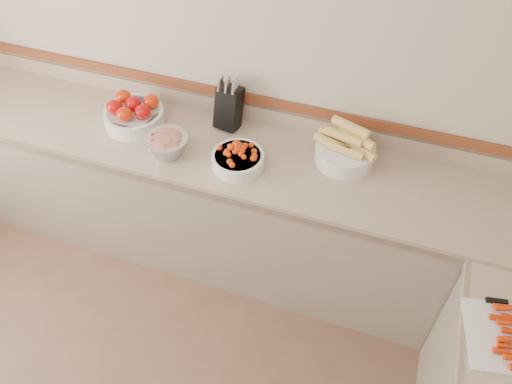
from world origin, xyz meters
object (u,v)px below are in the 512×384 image
(tomato_bowl, at_px, (134,114))
(corn_bowl, at_px, (345,150))
(knife_block, at_px, (229,107))
(rhubarb_bowl, at_px, (167,144))
(cherry_tomato_bowl, at_px, (238,158))

(tomato_bowl, xyz_separation_m, corn_bowl, (1.22, 0.09, 0.01))
(knife_block, xyz_separation_m, corn_bowl, (0.69, -0.08, -0.05))
(tomato_bowl, distance_m, rhubarb_bowl, 0.34)
(cherry_tomato_bowl, relative_size, corn_bowl, 0.81)
(cherry_tomato_bowl, height_order, corn_bowl, corn_bowl)
(knife_block, relative_size, rhubarb_bowl, 1.32)
(knife_block, relative_size, tomato_bowl, 0.93)
(cherry_tomato_bowl, xyz_separation_m, corn_bowl, (0.53, 0.22, 0.02))
(cherry_tomato_bowl, distance_m, rhubarb_bowl, 0.40)
(cherry_tomato_bowl, height_order, rhubarb_bowl, cherry_tomato_bowl)
(knife_block, distance_m, tomato_bowl, 0.55)
(knife_block, height_order, rhubarb_bowl, knife_block)
(corn_bowl, bearing_deg, knife_block, 173.26)
(tomato_bowl, distance_m, corn_bowl, 1.22)
(rhubarb_bowl, bearing_deg, cherry_tomato_bowl, 5.72)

